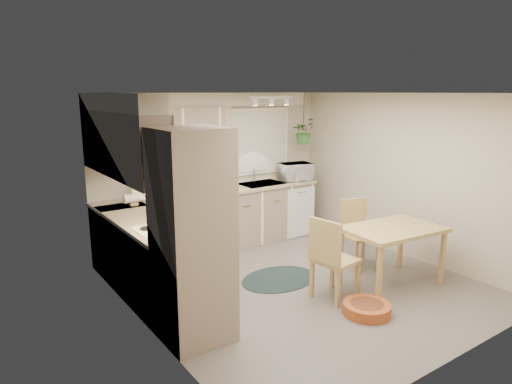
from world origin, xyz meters
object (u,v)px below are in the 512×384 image
Objects in this scene: chair_left at (336,258)px; braided_rug at (279,279)px; pet_bed at (367,309)px; dining_table at (391,256)px; microwave at (295,170)px; chair_back at (361,234)px.

chair_left is 0.97m from braided_rug.
pet_bed is at bearing -80.90° from braided_rug.
dining_table is at bearing 24.04° from pet_bed.
braided_rug is (-1.07, 0.93, -0.37)m from dining_table.
microwave is at bearing 44.64° from braided_rug.
chair_back is 1.83m from microwave.
chair_back is 1.33m from braided_rug.
chair_left is at bearing 40.98° from chair_back.
braided_rug is 2.31m from microwave.
microwave is (1.44, 1.42, 1.12)m from braided_rug.
chair_back is at bearing 77.38° from dining_table.
microwave is at bearing 81.14° from dining_table.
braided_rug is 1.33m from pet_bed.
chair_back is at bearing 45.81° from pet_bed.
chair_left reaches higher than braided_rug.
microwave is at bearing 65.84° from pet_bed.
chair_left is 0.94× the size of braided_rug.
braided_rug is at bearing 0.38° from chair_back.
chair_left is at bearing 171.48° from dining_table.
dining_table is at bearing -41.03° from braided_rug.
dining_table is 1.21× the size of chair_left.
chair_left is 2.61m from microwave.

